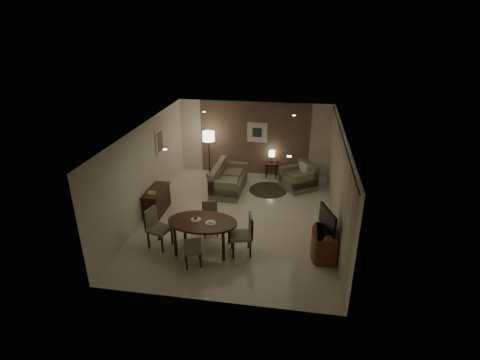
% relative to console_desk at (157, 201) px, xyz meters
% --- Properties ---
extents(room_shell, '(5.50, 7.00, 2.70)m').
position_rel_console_desk_xyz_m(room_shell, '(2.49, 0.40, 0.98)').
color(room_shell, beige).
rests_on(room_shell, ground).
extents(taupe_accent, '(3.96, 0.03, 2.70)m').
position_rel_console_desk_xyz_m(taupe_accent, '(2.49, 3.48, 0.98)').
color(taupe_accent, brown).
rests_on(taupe_accent, wall_back).
extents(curtain_wall, '(0.08, 6.70, 2.58)m').
position_rel_console_desk_xyz_m(curtain_wall, '(5.17, 0.00, 0.95)').
color(curtain_wall, '#C4B599').
rests_on(curtain_wall, wall_right).
extents(curtain_rod, '(0.03, 6.80, 0.03)m').
position_rel_console_desk_xyz_m(curtain_rod, '(5.17, 0.00, 2.27)').
color(curtain_rod, black).
rests_on(curtain_rod, wall_right).
extents(art_back_frame, '(0.72, 0.03, 0.72)m').
position_rel_console_desk_xyz_m(art_back_frame, '(2.59, 3.46, 1.23)').
color(art_back_frame, silver).
rests_on(art_back_frame, wall_back).
extents(art_back_canvas, '(0.34, 0.01, 0.34)m').
position_rel_console_desk_xyz_m(art_back_canvas, '(2.59, 3.44, 1.23)').
color(art_back_canvas, '#1C3320').
rests_on(art_back_canvas, wall_back).
extents(art_left_frame, '(0.03, 0.60, 0.80)m').
position_rel_console_desk_xyz_m(art_left_frame, '(-0.23, 1.20, 1.48)').
color(art_left_frame, silver).
rests_on(art_left_frame, wall_left).
extents(art_left_canvas, '(0.01, 0.46, 0.64)m').
position_rel_console_desk_xyz_m(art_left_canvas, '(-0.21, 1.20, 1.48)').
color(art_left_canvas, gray).
rests_on(art_left_canvas, wall_left).
extents(downlight_nl, '(0.10, 0.10, 0.01)m').
position_rel_console_desk_xyz_m(downlight_nl, '(1.09, -1.80, 2.31)').
color(downlight_nl, white).
rests_on(downlight_nl, ceiling).
extents(downlight_nr, '(0.10, 0.10, 0.01)m').
position_rel_console_desk_xyz_m(downlight_nr, '(3.89, -1.80, 2.31)').
color(downlight_nr, white).
rests_on(downlight_nr, ceiling).
extents(downlight_fl, '(0.10, 0.10, 0.01)m').
position_rel_console_desk_xyz_m(downlight_fl, '(1.09, 1.80, 2.31)').
color(downlight_fl, white).
rests_on(downlight_fl, ceiling).
extents(downlight_fr, '(0.10, 0.10, 0.01)m').
position_rel_console_desk_xyz_m(downlight_fr, '(3.89, 1.80, 2.31)').
color(downlight_fr, white).
rests_on(downlight_fr, ceiling).
extents(console_desk, '(0.48, 1.20, 0.75)m').
position_rel_console_desk_xyz_m(console_desk, '(0.00, 0.00, 0.00)').
color(console_desk, '#432A15').
rests_on(console_desk, floor).
extents(telephone, '(0.20, 0.14, 0.09)m').
position_rel_console_desk_xyz_m(telephone, '(0.00, -0.30, 0.43)').
color(telephone, white).
rests_on(telephone, console_desk).
extents(tv_cabinet, '(0.48, 0.90, 0.70)m').
position_rel_console_desk_xyz_m(tv_cabinet, '(4.89, -1.50, -0.03)').
color(tv_cabinet, brown).
rests_on(tv_cabinet, floor).
extents(flat_tv, '(0.36, 0.85, 0.60)m').
position_rel_console_desk_xyz_m(flat_tv, '(4.87, -1.50, 0.65)').
color(flat_tv, black).
rests_on(flat_tv, tv_cabinet).
extents(dining_table, '(1.74, 1.09, 0.82)m').
position_rel_console_desk_xyz_m(dining_table, '(1.85, -1.69, 0.03)').
color(dining_table, '#432A15').
rests_on(dining_table, floor).
extents(chair_near, '(0.54, 0.54, 0.85)m').
position_rel_console_desk_xyz_m(chair_near, '(1.77, -2.34, 0.05)').
color(chair_near, '#7A725E').
rests_on(chair_near, floor).
extents(chair_far, '(0.53, 0.53, 0.88)m').
position_rel_console_desk_xyz_m(chair_far, '(1.86, -0.92, 0.07)').
color(chair_far, '#7A725E').
rests_on(chair_far, floor).
extents(chair_left, '(0.63, 0.63, 1.05)m').
position_rel_console_desk_xyz_m(chair_left, '(0.73, -1.73, 0.15)').
color(chair_left, '#7A725E').
rests_on(chair_left, floor).
extents(chair_right, '(0.62, 0.62, 1.05)m').
position_rel_console_desk_xyz_m(chair_right, '(2.82, -1.70, 0.15)').
color(chair_right, '#7A725E').
rests_on(chair_right, floor).
extents(plate_a, '(0.26, 0.26, 0.02)m').
position_rel_console_desk_xyz_m(plate_a, '(1.67, -1.64, 0.45)').
color(plate_a, white).
rests_on(plate_a, dining_table).
extents(plate_b, '(0.26, 0.26, 0.02)m').
position_rel_console_desk_xyz_m(plate_b, '(2.07, -1.74, 0.45)').
color(plate_b, white).
rests_on(plate_b, dining_table).
extents(fruit_apple, '(0.09, 0.09, 0.09)m').
position_rel_console_desk_xyz_m(fruit_apple, '(1.67, -1.64, 0.50)').
color(fruit_apple, '#A74113').
rests_on(fruit_apple, plate_a).
extents(napkin, '(0.12, 0.08, 0.03)m').
position_rel_console_desk_xyz_m(napkin, '(2.07, -1.74, 0.47)').
color(napkin, white).
rests_on(napkin, plate_b).
extents(round_rug, '(1.30, 1.30, 0.01)m').
position_rel_console_desk_xyz_m(round_rug, '(3.16, 2.07, -0.37)').
color(round_rug, '#392F20').
rests_on(round_rug, floor).
extents(sofa, '(1.92, 1.00, 0.89)m').
position_rel_console_desk_xyz_m(sofa, '(1.84, 1.86, 0.07)').
color(sofa, '#7A725E').
rests_on(sofa, floor).
extents(armchair, '(1.36, 1.37, 0.90)m').
position_rel_console_desk_xyz_m(armchair, '(4.15, 2.39, 0.07)').
color(armchair, '#7A725E').
rests_on(armchair, floor).
extents(side_table, '(0.43, 0.43, 0.55)m').
position_rel_console_desk_xyz_m(side_table, '(3.16, 3.23, -0.10)').
color(side_table, black).
rests_on(side_table, floor).
extents(table_lamp, '(0.22, 0.22, 0.50)m').
position_rel_console_desk_xyz_m(table_lamp, '(3.16, 3.25, 0.43)').
color(table_lamp, '#FFEAC1').
rests_on(table_lamp, side_table).
extents(floor_lamp, '(0.43, 0.43, 1.69)m').
position_rel_console_desk_xyz_m(floor_lamp, '(0.91, 2.95, 0.47)').
color(floor_lamp, '#FFE5B7').
rests_on(floor_lamp, floor).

